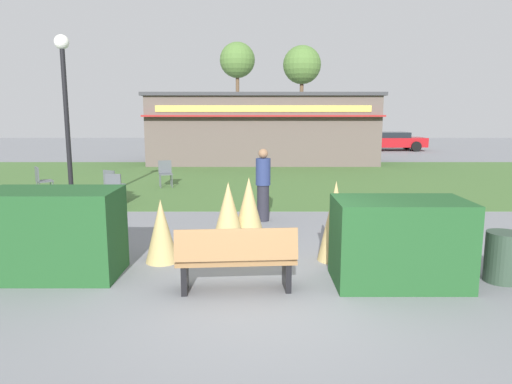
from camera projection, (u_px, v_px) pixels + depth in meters
The scene contains 22 objects.
ground_plane at pixel (267, 298), 6.53m from camera, with size 80.00×80.00×0.00m, color slate.
lawn_patch at pixel (261, 179), 18.05m from camera, with size 36.00×12.00×0.01m, color #446B33.
park_bench at pixel (238, 259), 6.69m from camera, with size 1.73×0.65×0.95m.
hedge_left at pixel (55, 233), 7.31m from camera, with size 2.01×1.10×1.36m, color #1E4C23.
hedge_right at pixel (402, 242), 6.98m from camera, with size 1.92×1.10×1.27m, color #1E4C23.
ornamental_grass_behind_left at pixel (337, 221), 8.07m from camera, with size 0.58×0.58×1.38m, color tan.
ornamental_grass_behind_right at pixel (251, 216), 8.41m from camera, with size 0.73×0.73×1.40m, color tan.
ornamental_grass_behind_center at pixel (163, 231), 8.01m from camera, with size 0.55×0.55×1.08m, color tan.
ornamental_grass_behind_far at pixel (230, 221), 8.16m from camera, with size 0.75×0.75×1.35m, color tan.
lamppost_mid at pixel (68, 102), 11.97m from camera, with size 0.36×0.36×4.40m.
trash_bin at pixel (505, 257), 7.09m from camera, with size 0.52×0.52×0.76m, color #2D4233.
food_kiosk at pixel (265, 128), 23.47m from camera, with size 11.17×4.32×3.40m.
cafe_chair_west at pixel (115, 182), 13.56m from camera, with size 0.61×0.61×0.89m.
cafe_chair_east at pixel (44, 179), 14.33m from camera, with size 0.61×0.61×0.89m.
cafe_chair_center at pixel (114, 188), 12.60m from camera, with size 0.51×0.51×0.89m.
cafe_chair_north at pixel (167, 171), 16.07m from camera, with size 0.55×0.55×0.89m.
person_strolling at pixel (265, 184), 10.99m from camera, with size 0.34×0.34×1.69m.
parked_car_west_slot at pixel (229, 141), 31.14m from camera, with size 4.28×2.21×1.20m.
parked_car_center_slot at pixel (312, 141), 31.11m from camera, with size 4.35×2.35×1.20m.
parked_car_east_slot at pixel (393, 141), 31.09m from camera, with size 4.23×2.12×1.20m.
tree_left_bg at pixel (239, 61), 37.69m from camera, with size 2.80×2.80×7.96m.
tree_right_bg at pixel (304, 66), 34.91m from camera, with size 2.80×2.80×7.32m.
Camera 1 is at (-0.13, -6.19, 2.53)m, focal length 33.30 mm.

